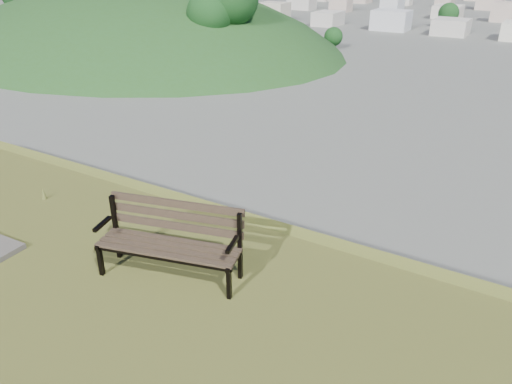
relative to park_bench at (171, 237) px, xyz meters
The scene contains 2 objects.
park_bench is the anchor object (origin of this frame).
green_wooded_hill 163.02m from the park_bench, 134.20° to the left, with size 155.17×124.14×77.59m.
Camera 1 is at (2.60, -1.31, 28.56)m, focal length 35.00 mm.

